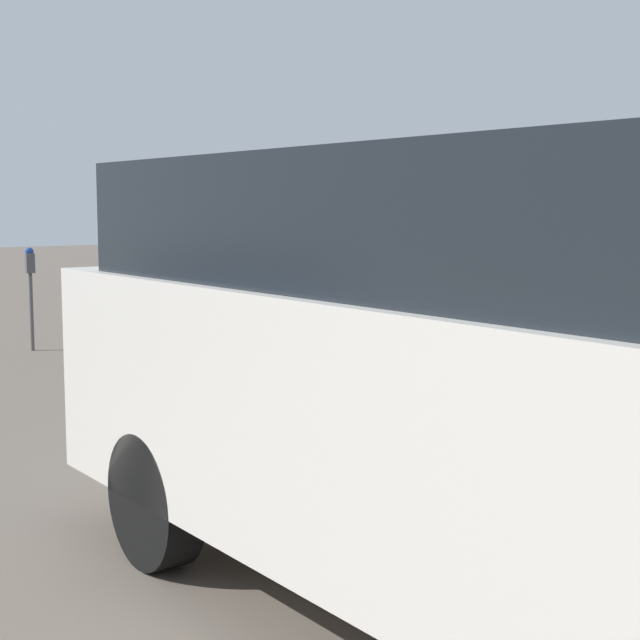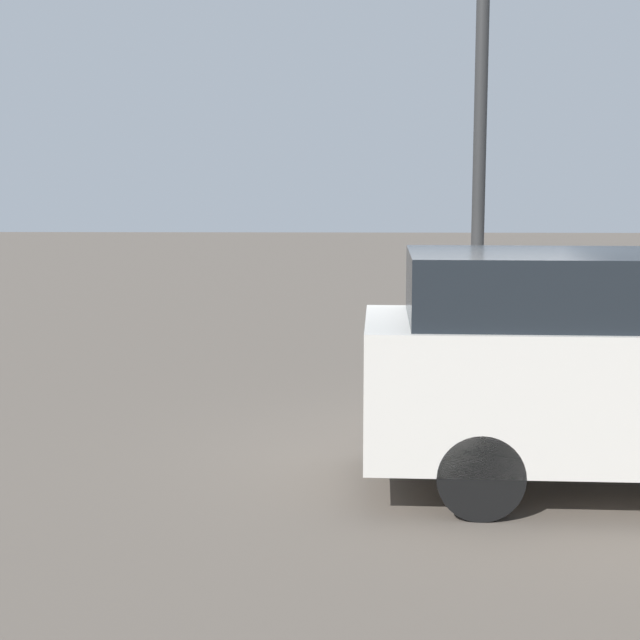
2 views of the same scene
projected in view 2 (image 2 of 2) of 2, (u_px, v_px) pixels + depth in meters
The scene contains 3 objects.
ground_plane at pixel (462, 453), 10.19m from camera, with size 80.00×80.00×0.00m, color #60564C.
parking_meter_near at pixel (385, 349), 10.53m from camera, with size 0.22×0.15×1.37m.
lamp_post at pixel (477, 254), 12.04m from camera, with size 0.44×0.44×5.88m.
Camera 2 is at (-1.24, -9.91, 2.86)m, focal length 55.00 mm.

